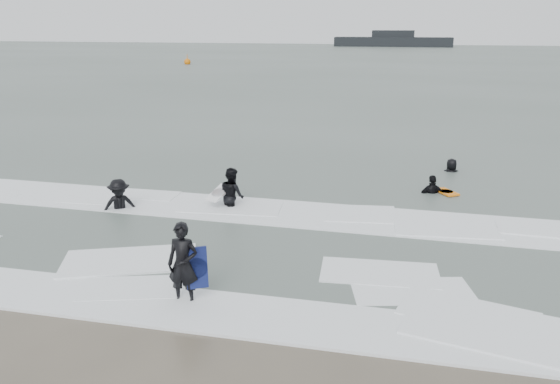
% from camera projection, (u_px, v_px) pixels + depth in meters
% --- Properties ---
extents(ground, '(320.00, 320.00, 0.00)m').
position_uv_depth(ground, '(229.00, 301.00, 12.45)').
color(ground, brown).
rests_on(ground, ground).
extents(sea, '(320.00, 320.00, 0.00)m').
position_uv_depth(sea, '(391.00, 63.00, 86.72)').
color(sea, '#47544C').
rests_on(sea, ground).
extents(surfer_centre, '(0.72, 0.48, 1.94)m').
position_uv_depth(surfer_centre, '(185.00, 303.00, 12.37)').
color(surfer_centre, black).
rests_on(surfer_centre, ground).
extents(surfer_wading, '(1.20, 1.19, 1.95)m').
position_uv_depth(surfer_wading, '(232.00, 207.00, 18.80)').
color(surfer_wading, black).
rests_on(surfer_wading, ground).
extents(surfer_breaker, '(1.46, 1.32, 1.97)m').
position_uv_depth(surfer_breaker, '(120.00, 211.00, 18.40)').
color(surfer_breaker, black).
rests_on(surfer_breaker, ground).
extents(surfer_right_near, '(1.18, 0.77, 1.87)m').
position_uv_depth(surfer_right_near, '(432.00, 194.00, 20.25)').
color(surfer_right_near, black).
rests_on(surfer_right_near, ground).
extents(surfer_right_far, '(0.93, 0.68, 1.75)m').
position_uv_depth(surfer_right_far, '(451.00, 173.00, 23.16)').
color(surfer_right_far, black).
rests_on(surfer_right_far, ground).
extents(surf_foam, '(30.03, 9.06, 0.09)m').
position_uv_depth(surf_foam, '(270.00, 240.00, 15.88)').
color(surf_foam, white).
rests_on(surf_foam, ground).
extents(bodyboards, '(8.50, 10.50, 1.25)m').
position_uv_depth(bodyboards, '(305.00, 210.00, 17.00)').
color(bodyboards, '#0F1749').
rests_on(bodyboards, ground).
extents(buoy, '(1.00, 1.00, 1.65)m').
position_uv_depth(buoy, '(187.00, 62.00, 83.67)').
color(buoy, '#D36609').
rests_on(buoy, ground).
extents(vessel_horizon, '(31.17, 5.57, 4.23)m').
position_uv_depth(vessel_horizon, '(393.00, 41.00, 147.03)').
color(vessel_horizon, black).
rests_on(vessel_horizon, ground).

